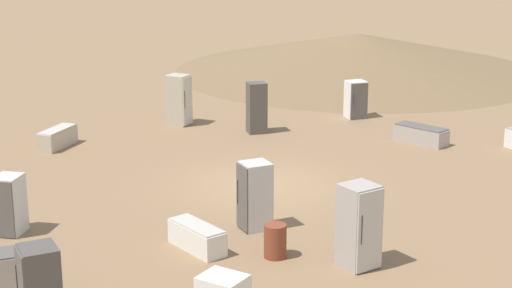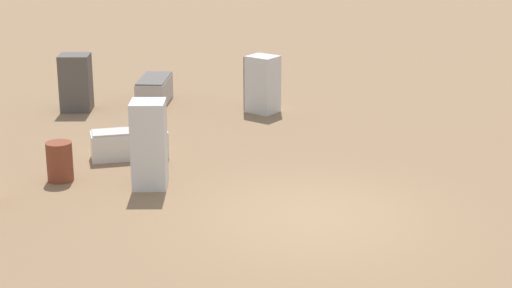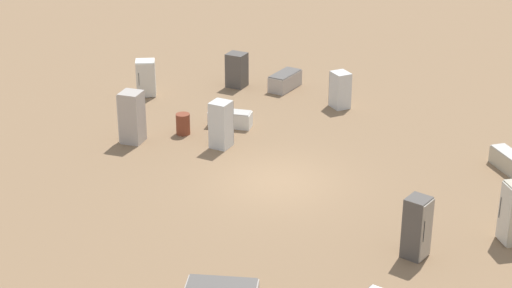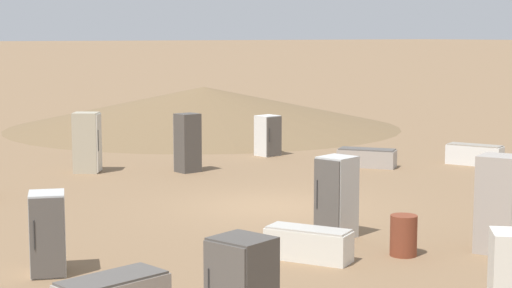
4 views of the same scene
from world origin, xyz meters
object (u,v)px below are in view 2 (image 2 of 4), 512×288
(discarded_fridge_12, at_px, (262,84))
(discarded_fridge_3, at_px, (76,82))
(discarded_fridge_4, at_px, (154,91))
(rusty_barrel, at_px, (60,162))
(discarded_fridge_7, at_px, (129,144))
(discarded_fridge_9, at_px, (149,144))

(discarded_fridge_12, bearing_deg, discarded_fridge_3, 123.80)
(discarded_fridge_4, relative_size, discarded_fridge_12, 1.19)
(discarded_fridge_3, distance_m, rusty_barrel, 5.62)
(discarded_fridge_7, bearing_deg, discarded_fridge_9, 6.27)
(discarded_fridge_3, height_order, discarded_fridge_9, discarded_fridge_9)
(discarded_fridge_7, xyz_separation_m, discarded_fridge_9, (1.12, -1.59, 0.56))
(rusty_barrel, bearing_deg, discarded_fridge_4, 94.16)
(discarded_fridge_3, xyz_separation_m, discarded_fridge_7, (2.96, -3.42, -0.43))
(rusty_barrel, bearing_deg, discarded_fridge_7, 66.20)
(discarded_fridge_7, bearing_deg, discarded_fridge_4, 165.97)
(discarded_fridge_3, bearing_deg, rusty_barrel, -83.44)
(discarded_fridge_3, distance_m, discarded_fridge_4, 2.14)
(discarded_fridge_3, height_order, discarded_fridge_7, discarded_fridge_3)
(discarded_fridge_7, relative_size, rusty_barrel, 2.15)
(discarded_fridge_3, relative_size, discarded_fridge_7, 0.86)
(discarded_fridge_4, height_order, discarded_fridge_9, discarded_fridge_9)
(discarded_fridge_9, distance_m, rusty_barrel, 1.96)
(discarded_fridge_12, bearing_deg, discarded_fridge_4, 108.80)
(discarded_fridge_4, bearing_deg, rusty_barrel, -96.81)
(discarded_fridge_9, bearing_deg, rusty_barrel, 169.22)
(discarded_fridge_12, xyz_separation_m, rusty_barrel, (-2.61, -6.25, -0.35))
(discarded_fridge_4, distance_m, discarded_fridge_12, 3.10)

